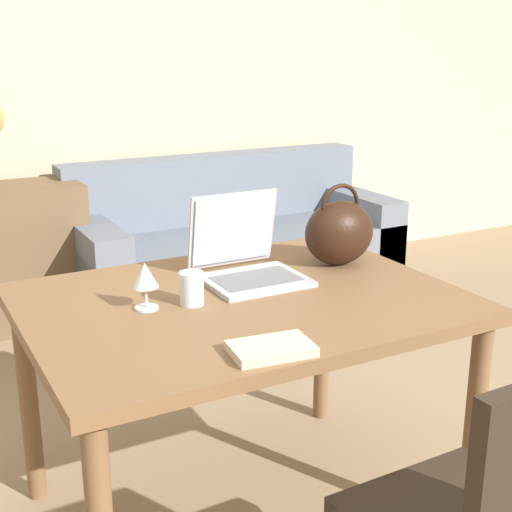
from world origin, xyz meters
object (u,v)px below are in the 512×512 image
at_px(drinking_glass, 192,288).
at_px(handbag, 339,232).
at_px(laptop, 245,256).
at_px(couch, 234,249).
at_px(wine_glass, 145,277).

bearing_deg(drinking_glass, handbag, 11.74).
distance_m(laptop, drinking_glass, 0.29).
bearing_deg(couch, laptop, -115.32).
height_order(laptop, handbag, handbag).
xyz_separation_m(laptop, drinking_glass, (-0.25, -0.15, -0.02)).
height_order(couch, wine_glass, wine_glass).
relative_size(laptop, drinking_glass, 3.21).
distance_m(couch, handbag, 1.89).
bearing_deg(couch, handbag, -104.99).
bearing_deg(wine_glass, couch, 57.11).
relative_size(drinking_glass, wine_glass, 0.71).
relative_size(laptop, handbag, 1.12).
bearing_deg(drinking_glass, couch, 60.37).
bearing_deg(laptop, drinking_glass, -148.76).
bearing_deg(drinking_glass, laptop, 31.24).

